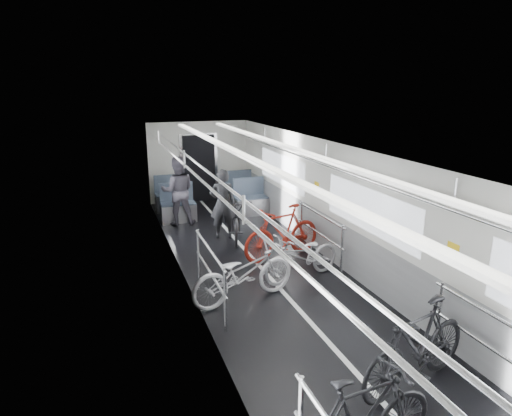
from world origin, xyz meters
The scene contains 8 objects.
car_shell centered at (0.00, 1.78, 1.13)m, with size 3.02×14.01×2.41m.
bike_left_far centered at (-0.74, 0.15, 0.49)m, with size 0.65×1.87×0.98m, color silver.
bike_right_near centered at (0.51, -2.63, 0.55)m, with size 0.51×1.81×1.09m, color black.
bike_right_mid centered at (0.54, 0.63, 0.44)m, with size 0.58×1.67×0.88m, color #ACACB1.
bike_right_far centered at (0.59, 1.73, 0.56)m, with size 0.52×1.85×1.11m, color maroon.
bike_aisle centered at (0.07, 3.26, 0.50)m, with size 0.67×1.92×1.01m, color black.
person_standing centered at (-0.23, 3.36, 0.81)m, with size 0.59×0.39×1.63m, color black.
person_seated centered at (-1.02, 4.74, 0.87)m, with size 0.85×0.66×1.75m, color #343139.
Camera 1 is at (-2.79, -6.46, 3.51)m, focal length 32.00 mm.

